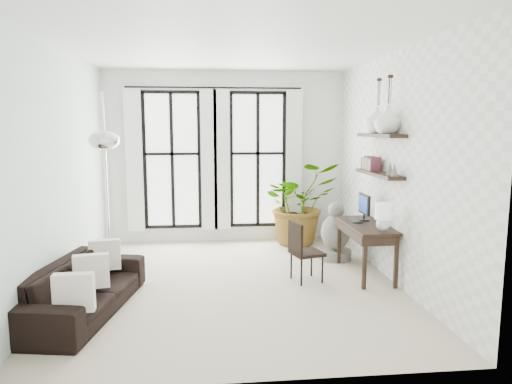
{
  "coord_description": "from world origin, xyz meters",
  "views": [
    {
      "loc": [
        -0.31,
        -6.12,
        2.16
      ],
      "look_at": [
        0.35,
        0.3,
        1.25
      ],
      "focal_mm": 32.0,
      "sensor_mm": 36.0,
      "label": 1
    }
  ],
  "objects": [
    {
      "name": "desk_chair",
      "position": [
        0.96,
        -0.0,
        0.49
      ],
      "size": [
        0.5,
        0.5,
        0.86
      ],
      "rotation": [
        0.0,
        0.0,
        0.26
      ],
      "color": "black",
      "rests_on": "floor"
    },
    {
      "name": "ceiling",
      "position": [
        0.0,
        0.0,
        3.2
      ],
      "size": [
        5.0,
        5.0,
        0.0
      ],
      "primitive_type": "plane",
      "color": "white",
      "rests_on": "wall_back"
    },
    {
      "name": "arc_lamp",
      "position": [
        -1.7,
        0.14,
        2.03
      ],
      "size": [
        0.77,
        2.2,
        2.62
      ],
      "color": "silver",
      "rests_on": "floor"
    },
    {
      "name": "windows",
      "position": [
        -0.2,
        2.43,
        1.56
      ],
      "size": [
        3.26,
        0.13,
        2.65
      ],
      "color": "white",
      "rests_on": "wall_back"
    },
    {
      "name": "desk",
      "position": [
        1.95,
        0.14,
        0.72
      ],
      "size": [
        0.55,
        1.3,
        1.16
      ],
      "color": "black",
      "rests_on": "floor"
    },
    {
      "name": "wall_left",
      "position": [
        -2.25,
        0.0,
        1.6
      ],
      "size": [
        0.0,
        5.0,
        5.0
      ],
      "primitive_type": "plane",
      "rotation": [
        1.57,
        0.0,
        1.57
      ],
      "color": "silver",
      "rests_on": "floor"
    },
    {
      "name": "sofa",
      "position": [
        -1.8,
        -0.82,
        0.3
      ],
      "size": [
        1.16,
        2.17,
        0.6
      ],
      "primitive_type": "imported",
      "rotation": [
        0.0,
        0.0,
        1.39
      ],
      "color": "black",
      "rests_on": "floor"
    },
    {
      "name": "wall_back",
      "position": [
        0.0,
        2.5,
        1.6
      ],
      "size": [
        4.5,
        0.0,
        4.5
      ],
      "primitive_type": "plane",
      "rotation": [
        1.57,
        0.0,
        0.0
      ],
      "color": "white",
      "rests_on": "floor"
    },
    {
      "name": "throw_pillows",
      "position": [
        -1.7,
        -0.82,
        0.5
      ],
      "size": [
        0.4,
        1.52,
        0.4
      ],
      "color": "white",
      "rests_on": "sofa"
    },
    {
      "name": "vase_a",
      "position": [
        2.11,
        -0.06,
        2.27
      ],
      "size": [
        0.37,
        0.37,
        0.38
      ],
      "primitive_type": "imported",
      "color": "white",
      "rests_on": "shelf_upper"
    },
    {
      "name": "vase_b",
      "position": [
        2.11,
        0.34,
        2.27
      ],
      "size": [
        0.37,
        0.37,
        0.38
      ],
      "primitive_type": "imported",
      "color": "white",
      "rests_on": "shelf_upper"
    },
    {
      "name": "wall_shelves",
      "position": [
        2.11,
        0.23,
        1.73
      ],
      "size": [
        0.25,
        1.3,
        0.6
      ],
      "color": "black",
      "rests_on": "wall_right"
    },
    {
      "name": "wall_right",
      "position": [
        2.25,
        0.0,
        1.6
      ],
      "size": [
        0.0,
        5.0,
        5.0
      ],
      "primitive_type": "plane",
      "rotation": [
        1.57,
        0.0,
        -1.57
      ],
      "color": "white",
      "rests_on": "floor"
    },
    {
      "name": "plant",
      "position": [
        1.33,
        2.11,
        0.77
      ],
      "size": [
        1.63,
        1.5,
        1.54
      ],
      "primitive_type": "imported",
      "rotation": [
        0.0,
        0.0,
        0.24
      ],
      "color": "#2D7228",
      "rests_on": "floor"
    },
    {
      "name": "buddha",
      "position": [
        1.74,
        1.04,
        0.4
      ],
      "size": [
        0.53,
        0.53,
        0.96
      ],
      "color": "slate",
      "rests_on": "floor"
    },
    {
      "name": "floor",
      "position": [
        0.0,
        0.0,
        0.0
      ],
      "size": [
        5.0,
        5.0,
        0.0
      ],
      "primitive_type": "plane",
      "color": "beige",
      "rests_on": "ground"
    }
  ]
}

